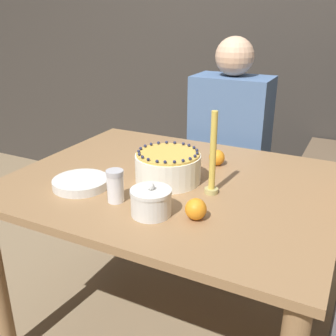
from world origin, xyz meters
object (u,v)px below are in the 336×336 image
Objects in this scene: sugar_shaker at (115,186)px; person_man_blue_shirt at (228,170)px; cake at (168,167)px; candle at (213,161)px; sugar_bowl at (151,202)px.

sugar_shaker is 0.09× the size of person_man_blue_shirt.
sugar_shaker is at bearing 84.31° from person_man_blue_shirt.
person_man_blue_shirt is (0.09, 0.95, -0.27)m from sugar_shaker.
cake is 0.20m from candle.
sugar_bowl is at bearing -74.59° from cake.
cake is at bearing 88.91° from person_man_blue_shirt.
sugar_shaker is (-0.08, -0.24, 0.00)m from cake.
person_man_blue_shirt is at bearing 88.91° from cake.
cake is at bearing 105.41° from sugar_bowl.
candle is at bearing -8.05° from cake.
candle reaches higher than cake.
sugar_shaker is at bearing 170.17° from sugar_bowl.
cake is 0.76m from person_man_blue_shirt.
cake is 0.20× the size of person_man_blue_shirt.
person_man_blue_shirt reaches higher than sugar_bowl.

